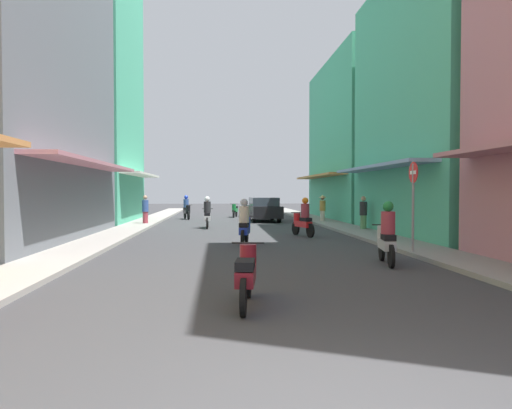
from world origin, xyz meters
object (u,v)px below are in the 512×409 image
Objects in this scene: motorbike_blue at (245,224)px; pedestrian_far at (363,214)px; pedestrian_midway at (323,207)px; motorbike_black at (187,209)px; parked_car at (264,209)px; pedestrian_crossing at (145,210)px; motorbike_silver at (387,236)px; motorbike_white at (207,214)px; motorbike_red at (303,219)px; street_sign_no_entry at (413,195)px; motorbike_green at (235,210)px; motorbike_maroon at (246,274)px.

pedestrian_far reaches higher than motorbike_blue.
motorbike_blue is 1.11× the size of pedestrian_midway.
motorbike_black is 5.40m from parked_car.
pedestrian_crossing is 1.00× the size of pedestrian_midway.
parked_car is 8.69m from pedestrian_far.
parked_car is (4.83, -2.41, 0.04)m from motorbike_black.
motorbike_silver is 13.01m from motorbike_white.
motorbike_blue is 7.61m from pedestrian_far.
pedestrian_crossing is 1.00× the size of pedestrian_far.
motorbike_red is 6.40m from street_sign_no_entry.
motorbike_green is at bearing 108.78° from parked_car.
motorbike_blue is at bearing -79.30° from motorbike_white.
pedestrian_crossing is at bearing 156.02° from pedestrian_far.
street_sign_no_entry is at bearing -71.03° from motorbike_red.
motorbike_white is at bearing -151.93° from pedestrian_midway.
motorbike_red reaches higher than motorbike_green.
motorbike_silver is 1.03× the size of motorbike_red.
parked_car is at bearing 151.45° from pedestrian_midway.
pedestrian_far is at bearing 41.71° from motorbike_blue.
pedestrian_far is at bearing -63.98° from parked_car.
pedestrian_crossing is (-8.07, 14.25, 0.10)m from motorbike_silver.
motorbike_maroon is 21.53m from parked_car.
motorbike_maroon is 7.53m from street_sign_no_entry.
motorbike_black is at bearing 113.97° from motorbike_red.
motorbike_silver is at bearing -84.19° from motorbike_red.
pedestrian_far is 8.23m from street_sign_no_entry.
motorbike_silver and motorbike_black have the same top height.
parked_car is at bearing 81.75° from motorbike_blue.
parked_car is 3.73m from pedestrian_midway.
parked_car is (-1.42, 17.41, 0.04)m from motorbike_silver.
motorbike_green is 1.11× the size of pedestrian_midway.
motorbike_red is at bearing 49.23° from motorbike_blue.
pedestrian_midway is at bearing 95.15° from pedestrian_far.
pedestrian_midway is at bearing 28.07° from motorbike_white.
motorbike_silver is 0.68× the size of street_sign_no_entry.
pedestrian_midway is at bearing 7.91° from pedestrian_crossing.
motorbike_white is 10.11m from motorbike_green.
motorbike_silver is 5.47m from motorbike_maroon.
motorbike_red is at bearing -42.86° from pedestrian_crossing.
motorbike_silver and motorbike_white have the same top height.
pedestrian_midway reaches higher than pedestrian_crossing.
motorbike_blue is 1.12× the size of pedestrian_crossing.
pedestrian_crossing reaches higher than motorbike_black.
motorbike_silver is 1.00× the size of motorbike_maroon.
motorbike_blue is 10.83m from pedestrian_crossing.
pedestrian_crossing is at bearing 103.40° from motorbike_maroon.
motorbike_green is 1.11× the size of pedestrian_crossing.
motorbike_blue is at bearing -63.78° from pedestrian_crossing.
pedestrian_midway is at bearing -53.02° from motorbike_green.
pedestrian_far is (5.68, 5.06, 0.10)m from motorbike_blue.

